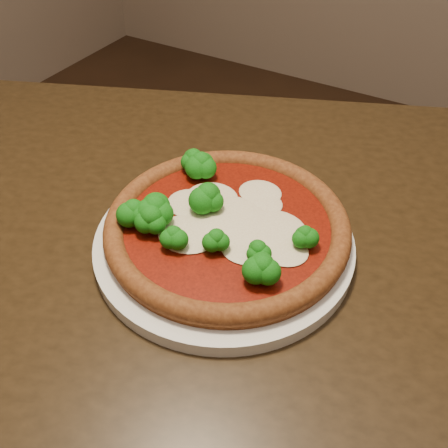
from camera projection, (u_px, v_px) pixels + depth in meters
The scene contains 3 objects.
dining_table at pixel (172, 295), 0.71m from camera, with size 1.38×1.21×0.75m.
plate at pixel (224, 242), 0.64m from camera, with size 0.33×0.33×0.02m, color silver.
pizza at pixel (223, 223), 0.63m from camera, with size 0.31×0.31×0.06m.
Camera 1 is at (0.04, -0.34, 1.21)m, focal length 40.00 mm.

